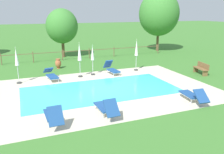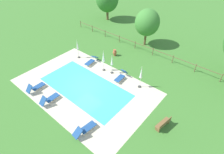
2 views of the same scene
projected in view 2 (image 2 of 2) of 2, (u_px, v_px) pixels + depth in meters
The scene contains 17 objects.
ground_plane at pixel (85, 87), 18.33m from camera, with size 160.00×160.00×0.00m, color #3D752D.
pool_deck_paving at pixel (85, 87), 18.32m from camera, with size 13.79×8.94×0.01m, color beige.
swimming_pool_water at pixel (85, 87), 18.32m from camera, with size 9.37×4.52×0.01m, color #42CCD6.
pool_coping_rim at pixel (85, 87), 18.32m from camera, with size 9.85×5.00×0.01m.
sun_lounger_north_near_steps at pixel (121, 76), 19.05m from camera, with size 0.77×1.90×0.99m.
sun_lounger_north_mid at pixel (85, 129), 13.98m from camera, with size 0.81×2.04×0.85m.
sun_lounger_north_far at pixel (91, 61), 21.40m from camera, with size 0.86×2.09×0.79m.
sun_lounger_north_end at pixel (50, 99), 16.50m from camera, with size 0.65×1.91×0.95m.
sun_lounger_south_near_corner at pixel (36, 87), 17.72m from camera, with size 0.65×1.88×0.99m.
patio_umbrella_closed_row_west at pixel (103, 58), 19.48m from camera, with size 0.32×0.32×2.53m.
patio_umbrella_closed_row_mid_west at pixel (141, 74), 17.26m from camera, with size 0.32×0.32×2.54m.
patio_umbrella_closed_row_centre at pixel (77, 46), 21.62m from camera, with size 0.32×0.32×2.45m.
patio_umbrella_closed_row_mid_east at pixel (112, 62), 19.22m from camera, with size 0.32×0.32×2.28m.
wooden_bench_lawn_side at pixel (164, 123), 14.26m from camera, with size 0.69×1.55×0.87m.
terracotta_urn_near_fence at pixel (115, 52), 22.73m from camera, with size 0.50×0.50×0.83m.
perimeter_fence at pixel (135, 44), 24.01m from camera, with size 21.78×0.08×1.05m.
tree_far_west at pixel (147, 23), 23.27m from camera, with size 3.22×3.22×4.93m.
Camera 2 is at (10.90, -8.61, 12.31)m, focal length 28.80 mm.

